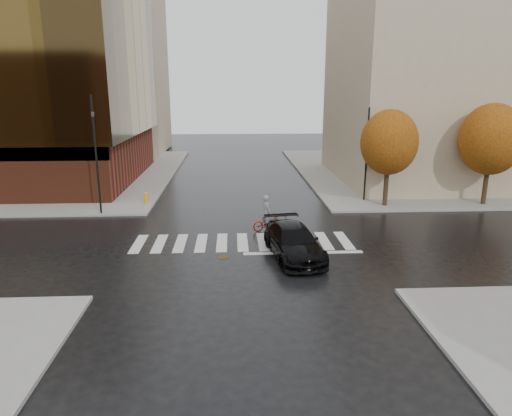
{
  "coord_description": "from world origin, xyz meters",
  "views": [
    {
      "loc": [
        -0.5,
        -22.61,
        7.99
      ],
      "look_at": [
        0.7,
        0.05,
        2.0
      ],
      "focal_mm": 32.0,
      "sensor_mm": 36.0,
      "label": 1
    }
  ],
  "objects_px": {
    "sedan": "(294,242)",
    "cyclist": "(267,218)",
    "traffic_light_nw": "(95,147)",
    "fire_hydrant": "(146,197)",
    "traffic_light_ne": "(367,149)"
  },
  "relations": [
    {
      "from": "traffic_light_ne",
      "to": "sedan",
      "type": "bearing_deg",
      "value": 40.31
    },
    {
      "from": "sedan",
      "to": "cyclist",
      "type": "xyz_separation_m",
      "value": [
        -0.94,
        4.3,
        -0.05
      ]
    },
    {
      "from": "traffic_light_nw",
      "to": "fire_hydrant",
      "type": "height_order",
      "value": "traffic_light_nw"
    },
    {
      "from": "cyclist",
      "to": "traffic_light_ne",
      "type": "relative_size",
      "value": 0.32
    },
    {
      "from": "cyclist",
      "to": "traffic_light_nw",
      "type": "bearing_deg",
      "value": 50.16
    },
    {
      "from": "cyclist",
      "to": "sedan",
      "type": "bearing_deg",
      "value": 172.45
    },
    {
      "from": "sedan",
      "to": "fire_hydrant",
      "type": "height_order",
      "value": "sedan"
    },
    {
      "from": "traffic_light_ne",
      "to": "cyclist",
      "type": "bearing_deg",
      "value": 22.49
    },
    {
      "from": "sedan",
      "to": "fire_hydrant",
      "type": "distance_m",
      "value": 14.01
    },
    {
      "from": "cyclist",
      "to": "traffic_light_ne",
      "type": "height_order",
      "value": "traffic_light_ne"
    },
    {
      "from": "traffic_light_ne",
      "to": "fire_hydrant",
      "type": "bearing_deg",
      "value": -18.12
    },
    {
      "from": "cyclist",
      "to": "fire_hydrant",
      "type": "height_order",
      "value": "cyclist"
    },
    {
      "from": "sedan",
      "to": "fire_hydrant",
      "type": "xyz_separation_m",
      "value": [
        -9.0,
        10.73,
        -0.2
      ]
    },
    {
      "from": "cyclist",
      "to": "traffic_light_nw",
      "type": "relative_size",
      "value": 0.28
    },
    {
      "from": "cyclist",
      "to": "fire_hydrant",
      "type": "bearing_deg",
      "value": 31.49
    }
  ]
}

